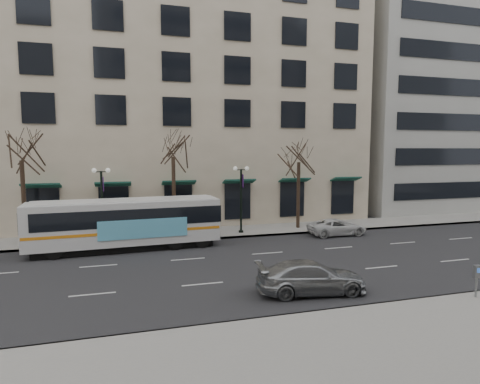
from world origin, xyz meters
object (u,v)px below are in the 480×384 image
object	(u,v)px
tree_far_mid	(173,143)
silver_car	(311,277)
tree_far_right	(299,150)
white_pickup	(337,227)
lamp_post_right	(241,196)
tree_far_left	(21,146)
lamp_post_left	(102,201)
city_bus	(127,222)
pay_station	(477,274)

from	to	relation	value
tree_far_mid	silver_car	xyz separation A→B (m)	(4.50, -13.60, -6.19)
tree_far_right	white_pickup	world-z (taller)	tree_far_right
tree_far_right	lamp_post_right	size ratio (longest dim) A/B	1.55
lamp_post_right	tree_far_left	bearing A→B (deg)	177.71
tree_far_left	lamp_post_left	world-z (taller)	tree_far_left
tree_far_right	city_bus	size ratio (longest dim) A/B	0.66
city_bus	white_pickup	world-z (taller)	city_bus
tree_far_right	silver_car	size ratio (longest dim) A/B	1.62
silver_car	white_pickup	world-z (taller)	silver_car
tree_far_left	lamp_post_left	distance (m)	6.29
tree_far_left	city_bus	bearing A→B (deg)	-24.37
tree_far_mid	pay_station	size ratio (longest dim) A/B	6.13
lamp_post_right	city_bus	distance (m)	8.80
tree_far_left	lamp_post_right	world-z (taller)	tree_far_left
white_pickup	tree_far_right	bearing A→B (deg)	35.22
lamp_post_right	lamp_post_left	bearing A→B (deg)	180.00
lamp_post_left	city_bus	xyz separation A→B (m)	(1.61, -2.40, -1.16)
silver_car	lamp_post_right	bearing A→B (deg)	5.30
tree_far_left	tree_far_right	bearing A→B (deg)	0.00
white_pickup	city_bus	bearing A→B (deg)	91.86
lamp_post_right	white_pickup	distance (m)	7.65
tree_far_mid	white_pickup	world-z (taller)	tree_far_mid
lamp_post_left	city_bus	bearing A→B (deg)	-56.10
tree_far_mid	city_bus	xyz separation A→B (m)	(-3.38, -3.00, -5.13)
lamp_post_left	white_pickup	bearing A→B (deg)	-7.69
lamp_post_right	city_bus	bearing A→B (deg)	-164.04
city_bus	pay_station	bearing A→B (deg)	-46.03
lamp_post_right	pay_station	world-z (taller)	lamp_post_right
lamp_post_right	tree_far_mid	bearing A→B (deg)	173.17
tree_far_left	city_bus	world-z (taller)	tree_far_left
silver_car	tree_far_left	bearing A→B (deg)	54.36
tree_far_left	tree_far_mid	bearing A→B (deg)	0.00
tree_far_mid	silver_car	world-z (taller)	tree_far_mid
tree_far_left	pay_station	xyz separation A→B (m)	(20.88, -16.43, -5.54)
silver_car	tree_far_mid	bearing A→B (deg)	25.84
silver_car	white_pickup	bearing A→B (deg)	-27.21
city_bus	tree_far_mid	bearing A→B (deg)	38.84
lamp_post_right	silver_car	world-z (taller)	lamp_post_right
lamp_post_right	city_bus	world-z (taller)	lamp_post_right
tree_far_left	lamp_post_right	distance (m)	15.48
lamp_post_left	lamp_post_right	world-z (taller)	same
tree_far_mid	tree_far_right	size ratio (longest dim) A/B	1.06
tree_far_right	pay_station	size ratio (longest dim) A/B	5.78
tree_far_left	tree_far_right	size ratio (longest dim) A/B	1.03
silver_car	white_pickup	xyz separation A→B (m)	(7.43, 10.71, -0.10)
tree_far_mid	city_bus	world-z (taller)	tree_far_mid
white_pickup	silver_car	bearing A→B (deg)	146.70
silver_car	white_pickup	distance (m)	13.04
city_bus	pay_station	size ratio (longest dim) A/B	8.70
white_pickup	tree_far_mid	bearing A→B (deg)	77.83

